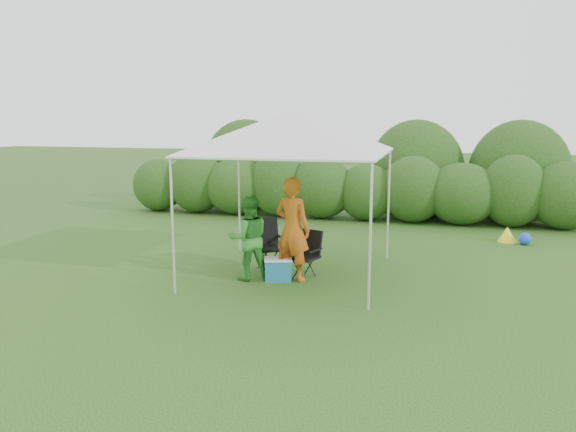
% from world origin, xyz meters
% --- Properties ---
extents(ground, '(70.00, 70.00, 0.00)m').
position_xyz_m(ground, '(0.00, 0.00, 0.00)').
color(ground, '#345F1E').
extents(hedge, '(12.44, 1.53, 1.80)m').
position_xyz_m(hedge, '(0.15, 6.00, 0.83)').
color(hedge, '#2A5019').
rests_on(hedge, ground).
extents(canopy, '(3.10, 3.10, 2.83)m').
position_xyz_m(canopy, '(0.00, 0.50, 2.46)').
color(canopy, silver).
rests_on(canopy, ground).
extents(chair_right, '(0.60, 0.58, 0.81)m').
position_xyz_m(chair_right, '(0.27, 0.43, 0.46)').
color(chair_right, black).
rests_on(chair_right, ground).
extents(chair_left, '(0.72, 0.71, 0.92)m').
position_xyz_m(chair_left, '(-0.54, 0.70, 0.52)').
color(chair_left, black).
rests_on(chair_left, ground).
extents(man, '(0.73, 0.59, 1.74)m').
position_xyz_m(man, '(0.08, 0.20, 0.87)').
color(man, '#C25916').
rests_on(man, ground).
extents(woman, '(0.86, 0.80, 1.42)m').
position_xyz_m(woman, '(-0.63, 0.03, 0.71)').
color(woman, '#31892D').
rests_on(woman, ground).
extents(cooler, '(0.53, 0.45, 0.38)m').
position_xyz_m(cooler, '(-0.14, 0.09, 0.19)').
color(cooler, '#206997').
rests_on(cooler, ground).
extents(bottle, '(0.06, 0.06, 0.22)m').
position_xyz_m(bottle, '(-0.08, 0.05, 0.49)').
color(bottle, '#592D0C').
rests_on(bottle, cooler).
extents(lawn_toy, '(0.67, 0.56, 0.34)m').
position_xyz_m(lawn_toy, '(4.00, 4.14, 0.16)').
color(lawn_toy, yellow).
rests_on(lawn_toy, ground).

